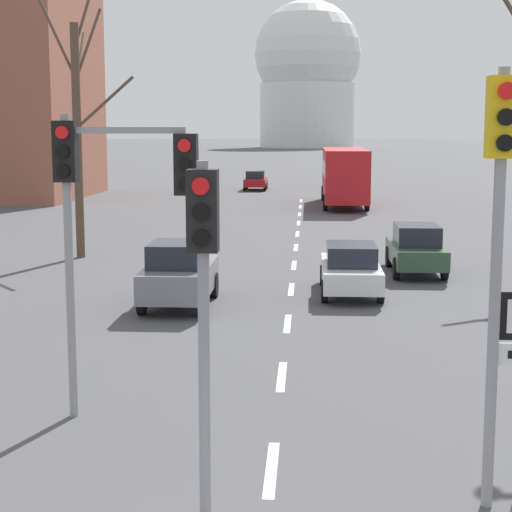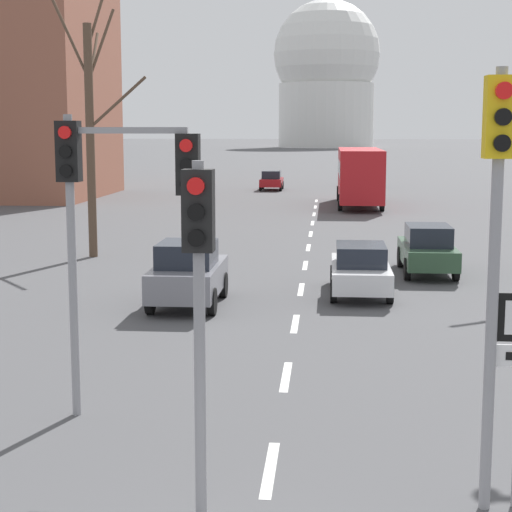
% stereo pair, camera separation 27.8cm
% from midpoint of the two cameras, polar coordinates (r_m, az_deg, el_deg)
% --- Properties ---
extents(lane_stripe_0, '(0.16, 2.00, 0.01)m').
position_cam_midpoint_polar(lane_stripe_0, '(12.25, 0.37, -14.00)').
color(lane_stripe_0, silver).
rests_on(lane_stripe_0, ground_plane).
extents(lane_stripe_1, '(0.16, 2.00, 0.01)m').
position_cam_midpoint_polar(lane_stripe_1, '(16.50, 1.24, -8.03)').
color(lane_stripe_1, silver).
rests_on(lane_stripe_1, ground_plane).
extents(lane_stripe_2, '(0.16, 2.00, 0.01)m').
position_cam_midpoint_polar(lane_stripe_2, '(20.85, 1.73, -4.52)').
color(lane_stripe_2, silver).
rests_on(lane_stripe_2, ground_plane).
extents(lane_stripe_3, '(0.16, 2.00, 0.01)m').
position_cam_midpoint_polar(lane_stripe_3, '(25.25, 2.05, -2.23)').
color(lane_stripe_3, silver).
rests_on(lane_stripe_3, ground_plane).
extents(lane_stripe_4, '(0.16, 2.00, 0.01)m').
position_cam_midpoint_polar(lane_stripe_4, '(29.68, 2.28, -0.62)').
color(lane_stripe_4, silver).
rests_on(lane_stripe_4, ground_plane).
extents(lane_stripe_5, '(0.16, 2.00, 0.01)m').
position_cam_midpoint_polar(lane_stripe_5, '(34.13, 2.44, 0.57)').
color(lane_stripe_5, silver).
rests_on(lane_stripe_5, ground_plane).
extents(lane_stripe_6, '(0.16, 2.00, 0.01)m').
position_cam_midpoint_polar(lane_stripe_6, '(38.60, 2.57, 1.49)').
color(lane_stripe_6, silver).
rests_on(lane_stripe_6, ground_plane).
extents(lane_stripe_7, '(0.16, 2.00, 0.01)m').
position_cam_midpoint_polar(lane_stripe_7, '(43.07, 2.67, 2.22)').
color(lane_stripe_7, silver).
rests_on(lane_stripe_7, ground_plane).
extents(lane_stripe_8, '(0.16, 2.00, 0.01)m').
position_cam_midpoint_polar(lane_stripe_8, '(47.54, 2.76, 2.81)').
color(lane_stripe_8, silver).
rests_on(lane_stripe_8, ground_plane).
extents(lane_stripe_9, '(0.16, 2.00, 0.01)m').
position_cam_midpoint_polar(lane_stripe_9, '(52.02, 2.82, 3.29)').
color(lane_stripe_9, silver).
rests_on(lane_stripe_9, ground_plane).
extents(lane_stripe_10, '(0.16, 2.00, 0.01)m').
position_cam_midpoint_polar(lane_stripe_10, '(56.50, 2.88, 3.70)').
color(lane_stripe_10, silver).
rests_on(lane_stripe_10, ground_plane).
extents(traffic_signal_near_right, '(0.36, 0.34, 5.40)m').
position_cam_midpoint_polar(traffic_signal_near_right, '(10.56, 15.16, 3.10)').
color(traffic_signal_near_right, gray).
rests_on(traffic_signal_near_right, ground_plane).
extents(traffic_signal_near_left, '(2.27, 0.34, 4.92)m').
position_cam_midpoint_polar(traffic_signal_near_left, '(13.76, -10.38, 4.35)').
color(traffic_signal_near_left, gray).
rests_on(traffic_signal_near_left, ground_plane).
extents(traffic_signal_centre_tall, '(0.36, 0.34, 4.33)m').
position_cam_midpoint_polar(traffic_signal_centre_tall, '(10.03, -4.33, -1.03)').
color(traffic_signal_centre_tall, gray).
rests_on(traffic_signal_centre_tall, ground_plane).
extents(sedan_near_left, '(1.77, 3.81, 1.74)m').
position_cam_midpoint_polar(sedan_near_left, '(22.82, -5.49, -1.18)').
color(sedan_near_left, slate).
rests_on(sedan_near_left, ground_plane).
extents(sedan_near_right, '(1.68, 4.15, 1.62)m').
position_cam_midpoint_polar(sedan_near_right, '(28.35, 10.34, 0.50)').
color(sedan_near_right, '#2D4C33').
rests_on(sedan_near_right, ground_plane).
extents(sedan_mid_centre, '(1.72, 3.83, 1.50)m').
position_cam_midpoint_polar(sedan_mid_centre, '(66.30, -0.14, 5.07)').
color(sedan_mid_centre, maroon).
rests_on(sedan_mid_centre, ground_plane).
extents(sedan_far_left, '(1.70, 4.11, 1.47)m').
position_cam_midpoint_polar(sedan_far_left, '(24.51, 6.00, -0.83)').
color(sedan_far_left, silver).
rests_on(sedan_far_left, ground_plane).
extents(sedan_far_right, '(1.76, 4.44, 1.50)m').
position_cam_midpoint_polar(sedan_far_right, '(70.76, 5.84, 5.25)').
color(sedan_far_right, black).
rests_on(sedan_far_right, ground_plane).
extents(city_bus, '(2.66, 10.80, 3.48)m').
position_cam_midpoint_polar(city_bus, '(52.87, 5.76, 5.57)').
color(city_bus, red).
rests_on(city_bus, ground_plane).
extents(bare_tree_left_near, '(3.99, 3.49, 10.43)m').
position_cam_midpoint_polar(bare_tree_left_near, '(32.01, -12.03, 8.66)').
color(bare_tree_left_near, brown).
rests_on(bare_tree_left_near, ground_plane).
extents(capitol_dome, '(26.87, 26.87, 37.95)m').
position_cam_midpoint_polar(capitol_dome, '(222.26, 3.42, 12.01)').
color(capitol_dome, silver).
rests_on(capitol_dome, ground_plane).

